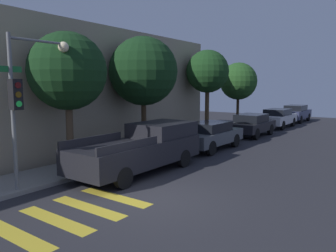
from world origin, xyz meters
TOP-DOWN VIEW (x-y plane):
  - ground_plane at (0.00, 0.00)m, footprint 60.00×60.00m
  - sidewalk at (0.00, 4.30)m, footprint 26.00×2.20m
  - crosswalk at (-3.03, 0.80)m, footprint 5.61×2.60m
  - traffic_light_pole at (-1.53, 3.37)m, footprint 2.42×0.56m
  - pickup_truck at (2.37, 2.10)m, footprint 5.72×2.09m
  - sedan_near_corner at (7.75, 2.10)m, footprint 4.38×1.80m
  - sedan_middle at (13.40, 2.10)m, footprint 4.22×1.85m
  - sedan_far_end at (18.85, 2.10)m, footprint 4.54×1.81m
  - sedan_tail_of_row at (24.06, 2.10)m, footprint 4.55×1.75m
  - tree_near_corner at (0.78, 4.46)m, footprint 2.97×2.97m
  - tree_midblock at (5.23, 4.46)m, footprint 3.36×3.36m
  - tree_far_end at (11.61, 4.46)m, footprint 2.75×2.75m
  - tree_behind_truck at (16.45, 4.46)m, footprint 2.83×2.83m

SIDE VIEW (x-z plane):
  - ground_plane at x=0.00m, z-range 0.00..0.00m
  - crosswalk at x=-3.03m, z-range 0.00..0.00m
  - sidewalk at x=0.00m, z-range 0.00..0.14m
  - sedan_near_corner at x=7.75m, z-range 0.05..1.49m
  - sedan_middle at x=13.40m, z-range 0.05..1.50m
  - sedan_far_end at x=18.85m, z-range 0.05..1.53m
  - sedan_tail_of_row at x=24.06m, z-range 0.05..1.58m
  - pickup_truck at x=2.37m, z-range 0.03..1.82m
  - traffic_light_pole at x=-1.53m, z-range 0.87..5.72m
  - tree_behind_truck at x=16.45m, z-range 1.10..6.16m
  - tree_near_corner at x=0.78m, z-range 1.16..6.50m
  - tree_midblock at x=5.23m, z-range 1.15..6.84m
  - tree_far_end at x=11.61m, z-range 1.39..6.99m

